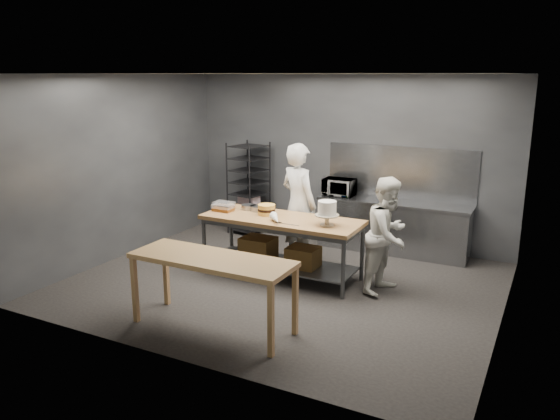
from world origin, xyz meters
name	(u,v)px	position (x,y,z in m)	size (l,w,h in m)	color
ground	(283,283)	(0.00, 0.00, 0.00)	(6.00, 6.00, 0.00)	black
back_wall	(346,159)	(0.00, 2.50, 1.50)	(6.00, 0.04, 3.00)	#4C4F54
work_table	(280,240)	(-0.19, 0.25, 0.57)	(2.40, 0.90, 0.92)	olive
near_counter	(212,264)	(-0.09, -1.68, 0.81)	(2.00, 0.70, 0.90)	#A48444
back_counter	(393,227)	(1.00, 2.18, 0.45)	(2.60, 0.60, 0.90)	slate
splashback_panel	(400,172)	(1.00, 2.48, 1.35)	(2.60, 0.02, 0.90)	slate
speed_rack	(249,189)	(-1.81, 2.10, 0.86)	(0.70, 0.74, 1.75)	black
chef_behind	(299,204)	(-0.19, 0.91, 0.98)	(0.72, 0.47, 1.96)	white
chef_right	(388,235)	(1.42, 0.43, 0.82)	(0.80, 0.62, 1.64)	silver
microwave	(339,187)	(0.00, 2.18, 1.05)	(0.54, 0.37, 0.30)	black
frosted_cake_stand	(327,210)	(0.60, 0.17, 1.15)	(0.34, 0.34, 0.35)	#BEB198
layer_cake	(267,210)	(-0.44, 0.31, 1.00)	(0.26, 0.26, 0.16)	#F8C94F
cake_pans	(254,208)	(-0.75, 0.48, 0.96)	(0.43, 0.27, 0.07)	gray
piping_bag	(276,219)	(-0.10, -0.04, 0.98)	(0.12, 0.12, 0.38)	white
offset_spatula	(284,223)	(0.03, -0.03, 0.93)	(0.37, 0.02, 0.02)	slate
pastry_clamshells	(224,206)	(-1.19, 0.27, 0.98)	(0.38, 0.35, 0.11)	brown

